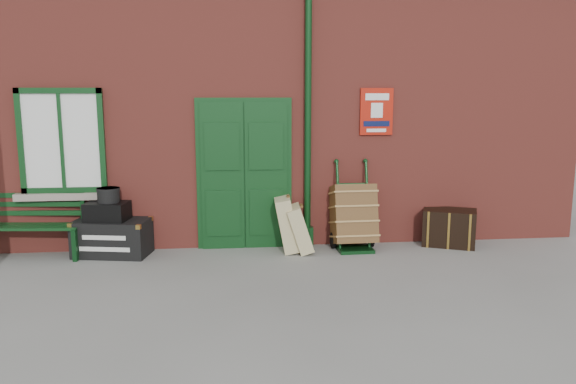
{
  "coord_description": "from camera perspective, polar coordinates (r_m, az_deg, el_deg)",
  "views": [
    {
      "loc": [
        -0.54,
        -6.86,
        2.33
      ],
      "look_at": [
        0.26,
        0.6,
        1.0
      ],
      "focal_mm": 35.0,
      "sensor_mm": 36.0,
      "label": 1
    }
  ],
  "objects": [
    {
      "name": "bench",
      "position": [
        8.86,
        -24.79,
        -2.99
      ],
      "size": [
        1.55,
        0.61,
        0.94
      ],
      "rotation": [
        0.0,
        0.0,
        -0.1
      ],
      "color": "#0E3615",
      "rests_on": "ground"
    },
    {
      "name": "hatbox",
      "position": [
        8.41,
        -17.78,
        -0.3
      ],
      "size": [
        0.37,
        0.37,
        0.21
      ],
      "primitive_type": "cylinder",
      "rotation": [
        0.0,
        0.0,
        -0.19
      ],
      "color": "black",
      "rests_on": "strongbox"
    },
    {
      "name": "strongbox",
      "position": [
        8.46,
        -17.89,
        -1.87
      ],
      "size": [
        0.64,
        0.52,
        0.26
      ],
      "primitive_type": "cube",
      "rotation": [
        0.0,
        0.0,
        -0.19
      ],
      "color": "black",
      "rests_on": "houdini_trunk"
    },
    {
      "name": "houdini_trunk",
      "position": [
        8.54,
        -17.42,
        -4.44
      ],
      "size": [
        1.14,
        0.77,
        0.52
      ],
      "primitive_type": "cube",
      "rotation": [
        0.0,
        0.0,
        -0.19
      ],
      "color": "black",
      "rests_on": "ground"
    },
    {
      "name": "ground",
      "position": [
        7.27,
        -1.59,
        -8.66
      ],
      "size": [
        80.0,
        80.0,
        0.0
      ],
      "primitive_type": "plane",
      "color": "gray",
      "rests_on": "ground"
    },
    {
      "name": "suitcase_front",
      "position": [
        8.29,
        1.2,
        -3.74
      ],
      "size": [
        0.43,
        0.53,
        0.71
      ],
      "primitive_type": "cube",
      "rotation": [
        0.0,
        -0.31,
        -0.06
      ],
      "color": "#C5B581",
      "rests_on": "ground"
    },
    {
      "name": "porter_trolley",
      "position": [
        8.5,
        6.65,
        -2.4
      ],
      "size": [
        0.65,
        0.7,
        1.31
      ],
      "rotation": [
        0.0,
        0.0,
        0.02
      ],
      "color": "#0C3213",
      "rests_on": "ground"
    },
    {
      "name": "suitcase_back",
      "position": [
        8.35,
        -0.11,
        -3.24
      ],
      "size": [
        0.4,
        0.59,
        0.82
      ],
      "primitive_type": "cube",
      "rotation": [
        0.0,
        -0.19,
        -0.06
      ],
      "color": "#C5B581",
      "rests_on": "ground"
    },
    {
      "name": "station_building",
      "position": [
        10.37,
        -3.23,
        9.11
      ],
      "size": [
        10.3,
        4.3,
        4.36
      ],
      "color": "#9C3D32",
      "rests_on": "ground"
    },
    {
      "name": "dark_trunk",
      "position": [
        9.02,
        16.07,
        -3.48
      ],
      "size": [
        0.92,
        0.78,
        0.56
      ],
      "primitive_type": "cube",
      "rotation": [
        0.0,
        0.0,
        -0.42
      ],
      "color": "black",
      "rests_on": "ground"
    }
  ]
}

